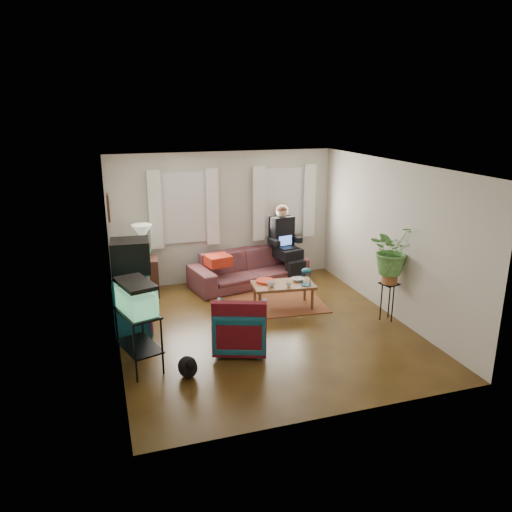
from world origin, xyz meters
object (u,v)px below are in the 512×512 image
object	(u,v)px
coffee_table	(283,296)
plant_stand	(388,302)
armchair	(241,325)
dresser	(132,302)
aquarium_stand	(139,340)
sofa	(249,263)
side_table	(145,277)

from	to	relation	value
coffee_table	plant_stand	bearing A→B (deg)	-28.88
armchair	coffee_table	xyz separation A→B (m)	(1.15, 1.29, -0.16)
dresser	plant_stand	xyz separation A→B (m)	(4.05, -0.87, -0.15)
coffee_table	aquarium_stand	bearing A→B (deg)	-145.08
dresser	armchair	world-z (taller)	dresser
sofa	aquarium_stand	xyz separation A→B (m)	(-2.38, -2.74, -0.04)
armchair	coffee_table	distance (m)	1.74
sofa	side_table	world-z (taller)	sofa
side_table	armchair	bearing A→B (deg)	-67.34
side_table	aquarium_stand	size ratio (longest dim) A/B	0.87
side_table	armchair	size ratio (longest dim) A/B	0.95
dresser	plant_stand	size ratio (longest dim) A/B	1.63
armchair	sofa	bearing A→B (deg)	-89.39
coffee_table	plant_stand	size ratio (longest dim) A/B	1.65
aquarium_stand	coffee_table	world-z (taller)	aquarium_stand
sofa	armchair	xyz separation A→B (m)	(-0.92, -2.63, -0.07)
side_table	dresser	size ratio (longest dim) A/B	0.68
aquarium_stand	plant_stand	xyz separation A→B (m)	(4.06, 0.37, -0.09)
dresser	plant_stand	world-z (taller)	dresser
side_table	armchair	xyz separation A→B (m)	(1.10, -2.65, 0.02)
side_table	aquarium_stand	xyz separation A→B (m)	(-0.35, -2.76, 0.05)
sofa	coffee_table	xyz separation A→B (m)	(0.23, -1.33, -0.23)
sofa	plant_stand	distance (m)	2.91
armchair	coffee_table	world-z (taller)	armchair
side_table	armchair	world-z (taller)	armchair
armchair	aquarium_stand	bearing A→B (deg)	24.53
armchair	plant_stand	world-z (taller)	armchair
dresser	aquarium_stand	bearing A→B (deg)	-86.48
aquarium_stand	armchair	bearing A→B (deg)	-12.28
sofa	armchair	size ratio (longest dim) A/B	3.06
sofa	armchair	distance (m)	2.78
side_table	coffee_table	size ratio (longest dim) A/B	0.67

